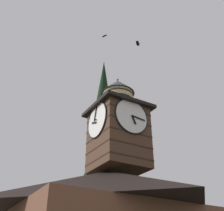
% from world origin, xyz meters
% --- Properties ---
extents(clock_tower, '(4.14, 4.14, 7.64)m').
position_xyz_m(clock_tower, '(-1.00, -1.18, 10.51)').
color(clock_tower, '#4C3323').
rests_on(clock_tower, building_main).
extents(pine_tree_behind, '(4.95, 4.95, 20.71)m').
position_xyz_m(pine_tree_behind, '(-2.52, -6.30, 7.85)').
color(pine_tree_behind, '#473323').
rests_on(pine_tree_behind, ground_plane).
extents(flying_bird_high, '(0.31, 0.47, 0.10)m').
position_xyz_m(flying_bird_high, '(-0.20, -2.01, 19.76)').
color(flying_bird_high, black).
extents(flying_bird_low, '(0.52, 0.51, 0.16)m').
position_xyz_m(flying_bird_low, '(-1.15, 1.57, 16.56)').
color(flying_bird_low, black).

